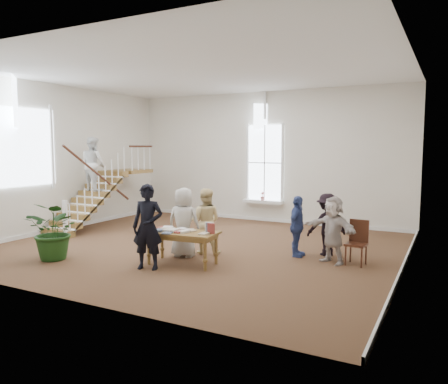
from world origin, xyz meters
The scene contains 12 objects.
ground centered at (0.00, 0.00, 0.00)m, with size 10.00×10.00×0.00m, color #4A351D.
room_shell centered at (0.00, 4.39, 0.40)m, with size 10.49×10.00×10.00m.
staircase centered at (-4.34, 0.75, 1.62)m, with size 1.10×4.10×2.92m.
library_table centered at (0.53, -1.68, 0.66)m, with size 1.65×0.94×0.80m.
police_officer centered at (0.11, -2.32, 0.92)m, with size 0.67×0.44×1.83m, color black.
elderly_woman centered at (0.21, -1.07, 0.83)m, with size 0.81×0.53×1.65m, color #BCB7AE.
person_yellow centered at (0.51, -0.57, 0.80)m, with size 0.78×0.61×1.61m, color beige.
woman_cluster_a centered at (2.60, 0.19, 0.73)m, with size 0.85×0.36×1.46m, color #384A87.
woman_cluster_b centered at (3.20, 0.64, 0.75)m, with size 0.97×0.56×1.50m, color black.
woman_cluster_c centered at (3.50, -0.01, 0.76)m, with size 1.41×0.45×1.52m, color beige.
floor_plant centered at (-2.26, -2.70, 0.68)m, with size 1.22×1.06×1.36m, color #173912.
side_chair centered at (4.01, 0.15, 0.55)m, with size 0.47×0.47×0.99m.
Camera 1 is at (5.81, -9.68, 2.62)m, focal length 35.00 mm.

